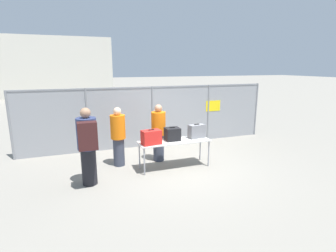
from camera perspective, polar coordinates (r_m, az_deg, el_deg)
name	(u,v)px	position (r m, az deg, el deg)	size (l,w,h in m)	color
ground_plane	(176,167)	(7.41, 1.85, -9.01)	(120.00, 120.00, 0.00)	gray
fence_section	(153,115)	(9.17, -3.30, 2.42)	(8.82, 0.07, 2.09)	gray
inspection_table	(174,143)	(7.21, 1.41, -3.71)	(1.98, 0.64, 0.77)	silver
suitcase_red	(151,137)	(6.84, -3.65, -2.47)	(0.53, 0.35, 0.40)	red
suitcase_black	(172,134)	(7.20, 0.96, -1.76)	(0.40, 0.34, 0.38)	black
suitcase_grey	(197,131)	(7.49, 6.24, -1.13)	(0.50, 0.29, 0.41)	slate
traveler_hooded	(88,144)	(6.30, -17.10, -3.75)	(0.46, 0.71, 1.85)	black
security_worker_near	(159,132)	(7.69, -2.08, -1.34)	(0.42, 0.42, 1.69)	#383D4C
security_worker_far	(118,136)	(7.43, -10.79, -2.15)	(0.41, 0.41, 1.67)	#383D4C
utility_trailer	(179,118)	(12.37, 2.44, 1.86)	(4.18, 2.14, 0.67)	white
distant_hangar	(49,67)	(30.31, -24.46, 11.56)	(11.37, 10.88, 5.27)	beige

